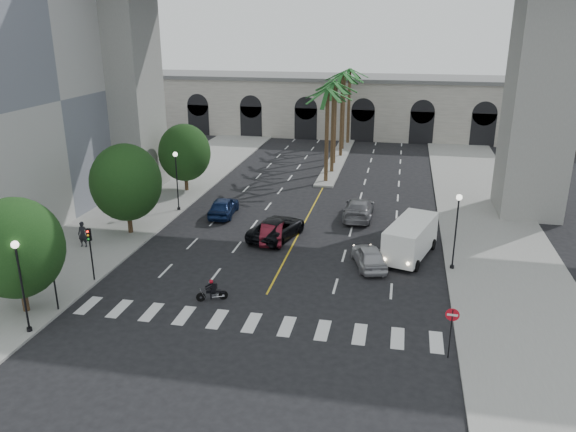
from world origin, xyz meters
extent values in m
plane|color=black|center=(0.00, 0.00, 0.00)|extent=(140.00, 140.00, 0.00)
cube|color=gray|center=(-15.00, 15.00, 0.07)|extent=(8.00, 100.00, 0.15)
cube|color=gray|center=(15.00, 15.00, 0.07)|extent=(8.00, 100.00, 0.15)
cube|color=gray|center=(0.00, 38.00, 0.10)|extent=(2.00, 24.00, 0.20)
cube|color=beige|center=(0.00, 55.00, 4.00)|extent=(70.00, 10.00, 8.00)
cube|color=slate|center=(0.00, 55.00, 8.25)|extent=(71.00, 10.50, 0.50)
cube|color=gray|center=(18.50, 22.00, 10.40)|extent=(5.00, 6.00, 20.80)
cube|color=gray|center=(-18.50, 22.00, 10.40)|extent=(5.00, 6.00, 20.80)
cylinder|color=#47331E|center=(0.00, 28.00, 4.75)|extent=(0.40, 0.40, 9.50)
cylinder|color=#47331E|center=(0.10, 32.00, 4.90)|extent=(0.40, 0.40, 9.80)
cylinder|color=#47331E|center=(-0.20, 36.00, 4.65)|extent=(0.40, 0.40, 9.30)
cylinder|color=#47331E|center=(0.15, 40.00, 5.05)|extent=(0.40, 0.40, 10.10)
cylinder|color=#47331E|center=(-0.10, 44.00, 4.80)|extent=(0.40, 0.40, 9.60)
cylinder|color=#47331E|center=(0.20, 48.00, 4.95)|extent=(0.40, 0.40, 9.90)
cylinder|color=#382616|center=(-13.00, -3.00, 1.17)|extent=(0.36, 0.36, 2.34)
ellipsoid|color=black|center=(-13.00, -3.00, 4.03)|extent=(5.20, 5.20, 5.72)
cylinder|color=#382616|center=(-13.00, 10.00, 1.22)|extent=(0.36, 0.36, 2.45)
ellipsoid|color=black|center=(-13.00, 10.00, 4.22)|extent=(5.44, 5.44, 5.98)
cylinder|color=#382616|center=(-13.00, 22.00, 1.13)|extent=(0.36, 0.36, 2.27)
ellipsoid|color=black|center=(-13.00, 22.00, 3.91)|extent=(5.04, 5.04, 5.54)
cylinder|color=black|center=(-11.40, -5.00, 0.18)|extent=(0.28, 0.28, 0.36)
cylinder|color=black|center=(-11.40, -5.00, 2.60)|extent=(0.11, 0.11, 5.00)
sphere|color=white|center=(-11.40, -5.00, 5.15)|extent=(0.40, 0.40, 0.40)
cylinder|color=black|center=(-11.40, 16.00, 0.18)|extent=(0.28, 0.28, 0.36)
cylinder|color=black|center=(-11.40, 16.00, 2.60)|extent=(0.11, 0.11, 5.00)
sphere|color=white|center=(-11.40, 16.00, 5.15)|extent=(0.40, 0.40, 0.40)
cylinder|color=black|center=(11.40, 8.00, 0.18)|extent=(0.28, 0.28, 0.36)
cylinder|color=black|center=(11.40, 8.00, 2.60)|extent=(0.11, 0.11, 5.00)
sphere|color=white|center=(11.40, 8.00, 5.15)|extent=(0.40, 0.40, 0.40)
cylinder|color=black|center=(-11.30, -2.50, 1.75)|extent=(0.10, 0.10, 3.50)
cube|color=black|center=(-11.30, -2.50, 3.25)|extent=(0.25, 0.18, 0.80)
cylinder|color=black|center=(-11.30, 1.50, 1.75)|extent=(0.10, 0.10, 3.50)
cube|color=black|center=(-11.30, 1.50, 3.25)|extent=(0.25, 0.18, 0.80)
cylinder|color=black|center=(-3.64, 0.34, 0.28)|extent=(0.55, 0.31, 0.56)
cylinder|color=black|center=(-2.40, 0.86, 0.28)|extent=(0.55, 0.31, 0.56)
cube|color=silver|center=(-2.98, 0.62, 0.36)|extent=(0.45, 0.39, 0.24)
cube|color=black|center=(-3.11, 0.57, 0.62)|extent=(0.55, 0.39, 0.19)
cube|color=black|center=(-2.72, 0.73, 0.58)|extent=(0.48, 0.37, 0.11)
cylinder|color=black|center=(-3.46, 0.42, 0.82)|extent=(0.23, 0.48, 0.03)
cube|color=black|center=(-2.92, 0.65, 0.94)|extent=(0.36, 0.42, 0.49)
cube|color=black|center=(-2.78, 0.70, 0.98)|extent=(0.23, 0.31, 0.36)
sphere|color=#A90B1A|center=(-3.04, 0.59, 1.25)|extent=(0.24, 0.24, 0.24)
imported|color=#ACACB1|center=(5.86, 7.48, 0.77)|extent=(3.02, 4.83, 1.53)
imported|color=#54101B|center=(-1.70, 10.94, 0.77)|extent=(2.32, 4.85, 1.53)
imported|color=black|center=(-1.50, 11.50, 0.82)|extent=(4.09, 6.39, 1.64)
imported|color=slate|center=(4.32, 17.47, 0.84)|extent=(2.40, 5.83, 1.69)
imported|color=#0E1E44|center=(-7.17, 15.72, 0.82)|extent=(2.29, 4.96, 1.65)
cube|color=white|center=(8.57, 9.73, 1.49)|extent=(3.95, 6.57, 2.29)
cube|color=black|center=(7.75, 6.93, 1.77)|extent=(2.11, 0.88, 0.97)
cylinder|color=black|center=(6.92, 7.96, 0.40)|extent=(0.53, 0.86, 0.80)
cylinder|color=black|center=(9.00, 7.34, 0.40)|extent=(0.53, 0.86, 0.80)
cylinder|color=black|center=(8.15, 12.12, 0.40)|extent=(0.53, 0.86, 0.80)
cylinder|color=black|center=(10.23, 11.50, 0.40)|extent=(0.53, 0.86, 0.80)
imported|color=black|center=(-14.98, 6.50, 1.11)|extent=(0.74, 0.52, 1.93)
imported|color=black|center=(-16.83, 3.85, 1.14)|extent=(1.01, 0.81, 1.98)
cylinder|color=black|center=(10.50, -2.84, 1.35)|extent=(0.06, 0.06, 2.70)
cylinder|color=red|center=(10.50, -2.84, 2.42)|extent=(0.67, 0.08, 0.67)
cube|color=silver|center=(10.50, -2.84, 2.42)|extent=(0.52, 0.06, 0.11)
camera|label=1|loc=(7.55, -28.09, 15.86)|focal=35.00mm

